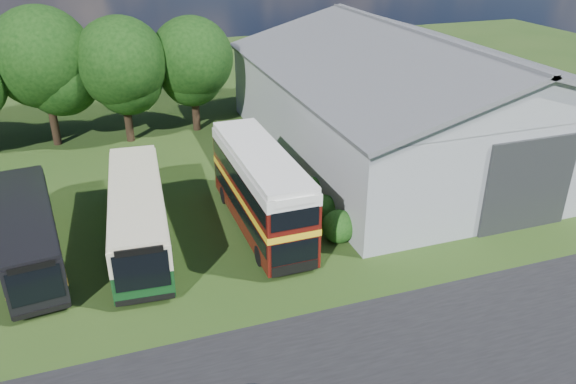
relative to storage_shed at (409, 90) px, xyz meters
name	(u,v)px	position (x,y,z in m)	size (l,w,h in m)	color
ground	(267,341)	(-15.00, -15.98, -4.17)	(120.00, 120.00, 0.00)	#203C13
asphalt_road	(374,376)	(-12.00, -18.98, -4.17)	(60.00, 8.00, 0.02)	black
storage_shed	(409,90)	(0.00, 0.00, 0.00)	(18.80, 24.80, 8.15)	gray
tree_mid	(42,57)	(-23.00, 8.82, 2.02)	(6.80, 6.80, 9.60)	black
tree_right_a	(121,62)	(-18.00, 7.82, 1.52)	(6.26, 6.26, 8.83)	black
tree_right_b	(192,58)	(-13.00, 8.62, 1.27)	(5.98, 5.98, 8.45)	black
shrub_front	(338,240)	(-9.40, -9.98, -4.17)	(1.70, 1.70, 1.70)	#194714
shrub_mid	(323,221)	(-9.40, -7.98, -4.17)	(1.60, 1.60, 1.60)	#194714
shrub_back	(310,205)	(-9.40, -5.98, -4.17)	(1.80, 1.80, 1.80)	#194714
bus_green_single	(138,214)	(-18.77, -6.98, -2.55)	(3.29, 11.17, 3.04)	black
bus_maroon_double	(261,190)	(-12.68, -7.48, -2.02)	(2.70, 10.03, 4.30)	black
bus_dark_single	(29,232)	(-23.70, -6.92, -2.70)	(3.43, 10.19, 2.76)	black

